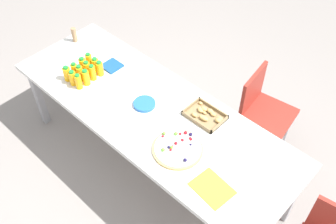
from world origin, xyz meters
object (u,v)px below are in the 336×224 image
(juice_bottle_3, at_px, (75,70))
(napkin_stack, at_px, (112,66))
(juice_bottle_1, at_px, (73,78))
(fruit_pizza, at_px, (178,148))
(juice_bottle_9, at_px, (89,61))
(juice_bottle_10, at_px, (96,65))
(juice_bottle_4, at_px, (80,73))
(juice_bottle_6, at_px, (83,65))
(snack_tray, at_px, (206,115))
(chair_far_right, at_px, (262,108))
(juice_bottle_5, at_px, (86,78))
(plate_stack, at_px, (144,104))
(juice_bottle_2, at_px, (78,82))
(juice_bottle_0, at_px, (67,74))
(juice_bottle_11, at_px, (100,69))
(cardboard_tube, at_px, (74,35))
(juice_bottle_7, at_px, (87,69))
(party_table, at_px, (151,114))
(paper_folder, at_px, (212,188))
(juice_bottle_8, at_px, (93,73))

(juice_bottle_3, distance_m, napkin_stack, 0.32)
(juice_bottle_1, xyz_separation_m, fruit_pizza, (1.07, 0.08, -0.05))
(juice_bottle_9, relative_size, juice_bottle_10, 1.09)
(juice_bottle_4, xyz_separation_m, napkin_stack, (0.06, 0.29, -0.06))
(juice_bottle_6, xyz_separation_m, snack_tray, (1.09, 0.30, -0.05))
(chair_far_right, height_order, juice_bottle_5, juice_bottle_5)
(plate_stack, bearing_deg, juice_bottle_2, -157.14)
(juice_bottle_1, distance_m, juice_bottle_10, 0.23)
(juice_bottle_0, height_order, juice_bottle_11, same)
(juice_bottle_2, distance_m, cardboard_tube, 0.64)
(juice_bottle_1, xyz_separation_m, juice_bottle_7, (-0.00, 0.15, 0.00))
(party_table, xyz_separation_m, juice_bottle_9, (-0.73, -0.00, 0.13))
(juice_bottle_2, height_order, cardboard_tube, same)
(juice_bottle_10, xyz_separation_m, paper_folder, (1.44, -0.23, -0.06))
(juice_bottle_1, bearing_deg, napkin_stack, 79.96)
(juice_bottle_5, bearing_deg, party_table, 14.66)
(juice_bottle_4, bearing_deg, cardboard_tube, 147.28)
(party_table, bearing_deg, napkin_stack, 167.56)
(juice_bottle_3, xyz_separation_m, cardboard_tube, (-0.38, 0.29, 0.01))
(juice_bottle_6, bearing_deg, juice_bottle_4, -49.74)
(juice_bottle_3, height_order, juice_bottle_10, juice_bottle_3)
(chair_far_right, height_order, juice_bottle_3, juice_bottle_3)
(juice_bottle_10, bearing_deg, juice_bottle_5, -65.22)
(juice_bottle_6, xyz_separation_m, fruit_pizza, (1.14, -0.08, -0.05))
(paper_folder, bearing_deg, party_table, 163.96)
(juice_bottle_2, bearing_deg, juice_bottle_7, 116.60)
(juice_bottle_11, xyz_separation_m, napkin_stack, (-0.01, 0.13, -0.06))
(chair_far_right, distance_m, juice_bottle_9, 1.52)
(snack_tray, bearing_deg, juice_bottle_4, -159.26)
(juice_bottle_2, height_order, paper_folder, juice_bottle_2)
(juice_bottle_7, relative_size, napkin_stack, 0.94)
(paper_folder, bearing_deg, juice_bottle_1, 179.90)
(juice_bottle_2, xyz_separation_m, juice_bottle_9, (-0.14, 0.22, 0.00))
(juice_bottle_0, bearing_deg, juice_bottle_5, 25.34)
(juice_bottle_7, distance_m, cardboard_tube, 0.50)
(juice_bottle_2, bearing_deg, juice_bottle_5, 83.58)
(juice_bottle_4, xyz_separation_m, juice_bottle_9, (-0.07, 0.15, -0.00))
(cardboard_tube, bearing_deg, juice_bottle_7, -25.57)
(juice_bottle_9, height_order, juice_bottle_10, juice_bottle_9)
(juice_bottle_11, relative_size, paper_folder, 0.53)
(juice_bottle_4, distance_m, juice_bottle_7, 0.08)
(juice_bottle_0, height_order, juice_bottle_3, juice_bottle_0)
(juice_bottle_9, height_order, paper_folder, juice_bottle_9)
(party_table, relative_size, juice_bottle_2, 17.36)
(cardboard_tube, bearing_deg, juice_bottle_3, -37.34)
(fruit_pizza, height_order, plate_stack, fruit_pizza)
(juice_bottle_8, height_order, plate_stack, juice_bottle_8)
(juice_bottle_6, distance_m, juice_bottle_10, 0.11)
(juice_bottle_0, bearing_deg, juice_bottle_1, 0.04)
(juice_bottle_3, bearing_deg, party_table, 11.92)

